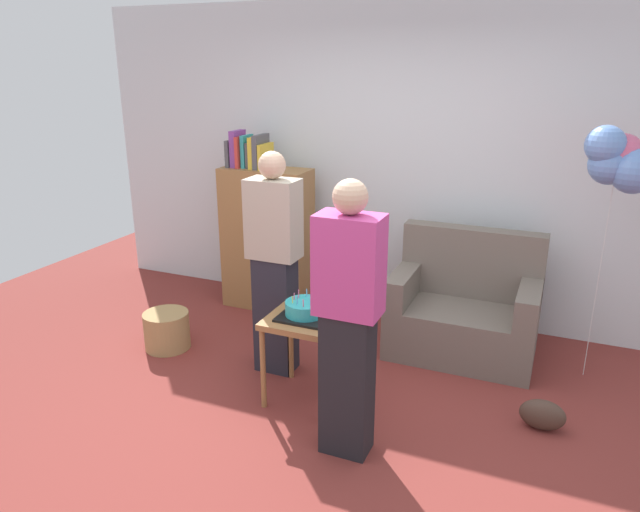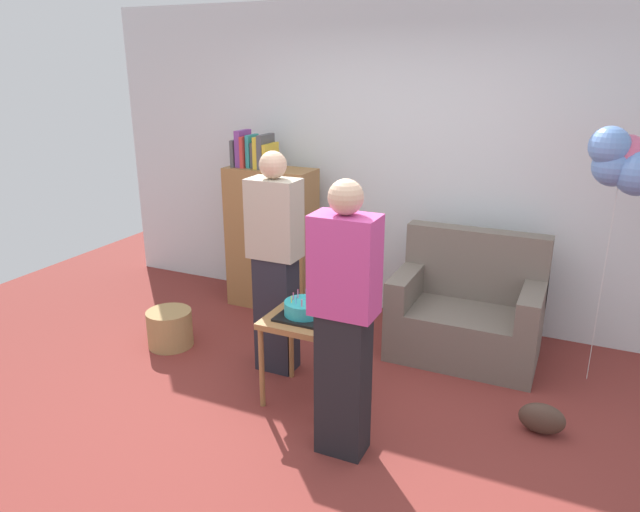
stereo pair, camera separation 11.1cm
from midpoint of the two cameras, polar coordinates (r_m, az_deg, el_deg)
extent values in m
plane|color=maroon|center=(3.86, -0.32, -16.35)|extent=(8.00, 8.00, 0.00)
cube|color=silver|center=(5.17, 9.45, 8.69)|extent=(6.00, 0.10, 2.70)
cube|color=#6B6056|center=(4.74, 14.44, -7.20)|extent=(1.10, 0.70, 0.40)
cube|color=#6B6056|center=(4.81, 15.51, -0.73)|extent=(1.10, 0.16, 0.56)
cube|color=#6B6056|center=(4.70, 9.14, -2.78)|extent=(0.16, 0.70, 0.24)
cube|color=#6B6056|center=(4.57, 20.56, -4.43)|extent=(0.16, 0.70, 0.24)
cube|color=olive|center=(5.40, -4.09, 1.68)|extent=(0.80, 0.36, 1.30)
cube|color=#4C4C51|center=(5.40, -7.34, 9.92)|extent=(0.03, 0.23, 0.24)
cube|color=#7F3D93|center=(5.36, -6.86, 10.34)|extent=(0.06, 0.21, 0.32)
cube|color=red|center=(5.34, -6.40, 10.07)|extent=(0.03, 0.24, 0.27)
cube|color=teal|center=(5.32, -5.99, 10.11)|extent=(0.04, 0.18, 0.29)
cube|color=#4C4C51|center=(5.30, -5.60, 9.75)|extent=(0.03, 0.17, 0.22)
cube|color=gold|center=(5.28, -5.15, 10.01)|extent=(0.04, 0.22, 0.27)
cube|color=#4C4C51|center=(5.25, -4.66, 10.09)|extent=(0.05, 0.24, 0.29)
cube|color=gold|center=(5.23, -4.20, 9.65)|extent=(0.03, 0.25, 0.22)
cube|color=olive|center=(3.88, -0.73, -6.15)|extent=(0.48, 0.48, 0.04)
cylinder|color=olive|center=(3.94, -4.86, -10.77)|extent=(0.04, 0.04, 0.57)
cylinder|color=olive|center=(3.78, 0.82, -12.11)|extent=(0.04, 0.04, 0.57)
cylinder|color=olive|center=(4.27, -2.06, -8.30)|extent=(0.04, 0.04, 0.57)
cylinder|color=olive|center=(4.12, 3.24, -9.40)|extent=(0.04, 0.04, 0.57)
cube|color=black|center=(3.87, -0.73, -5.77)|extent=(0.32, 0.32, 0.02)
cylinder|color=#2DB2B7|center=(3.85, -0.74, -5.05)|extent=(0.26, 0.26, 0.09)
cylinder|color=#66B2E5|center=(3.79, 0.23, -4.15)|extent=(0.01, 0.01, 0.06)
cylinder|color=#F2CC4C|center=(3.84, 0.49, -3.96)|extent=(0.01, 0.01, 0.05)
cylinder|color=#66B2E5|center=(3.88, 0.13, -3.80)|extent=(0.01, 0.01, 0.05)
cylinder|color=#66B2E5|center=(3.90, -0.54, -3.57)|extent=(0.01, 0.01, 0.05)
cylinder|color=#EA668C|center=(3.88, -1.33, -3.68)|extent=(0.01, 0.01, 0.06)
cylinder|color=#EA668C|center=(3.85, -1.77, -3.92)|extent=(0.01, 0.01, 0.05)
cylinder|color=#F2CC4C|center=(3.81, -1.95, -4.23)|extent=(0.01, 0.01, 0.05)
cylinder|color=#66B2E5|center=(3.78, -1.50, -4.28)|extent=(0.01, 0.01, 0.06)
cylinder|color=#EA668C|center=(3.75, -0.93, -4.59)|extent=(0.01, 0.01, 0.05)
cylinder|color=#66B2E5|center=(3.78, -0.22, -4.42)|extent=(0.01, 0.01, 0.05)
cube|color=#23232D|center=(4.33, -3.48, -5.62)|extent=(0.28, 0.20, 0.88)
cube|color=#B2A893|center=(4.09, -3.68, 3.63)|extent=(0.36, 0.22, 0.56)
sphere|color=#D1A889|center=(4.01, -3.79, 8.81)|extent=(0.19, 0.19, 0.19)
cube|color=black|center=(3.45, 3.20, -12.28)|extent=(0.28, 0.20, 0.88)
cube|color=#C6428E|center=(3.15, 3.44, -0.94)|extent=(0.36, 0.22, 0.56)
sphere|color=#D1A889|center=(3.04, 3.57, 5.73)|extent=(0.19, 0.19, 0.19)
cylinder|color=#A88451|center=(4.91, -13.72, -6.83)|extent=(0.36, 0.36, 0.30)
ellipsoid|color=#473328|center=(4.03, 21.49, -14.47)|extent=(0.28, 0.14, 0.20)
cylinder|color=silver|center=(4.51, 26.35, -2.20)|extent=(0.00, 0.00, 1.52)
sphere|color=#668ED6|center=(4.27, 29.16, 7.08)|extent=(0.30, 0.30, 0.30)
sphere|color=#D65B84|center=(4.32, 28.13, 8.37)|extent=(0.31, 0.31, 0.31)
sphere|color=#668ED6|center=(4.23, 26.96, 9.48)|extent=(0.26, 0.26, 0.26)
sphere|color=#668ED6|center=(4.28, 27.27, 7.78)|extent=(0.27, 0.27, 0.27)
camera|label=1|loc=(0.06, -89.19, 0.27)|focal=32.99mm
camera|label=2|loc=(0.06, 90.81, -0.27)|focal=32.99mm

